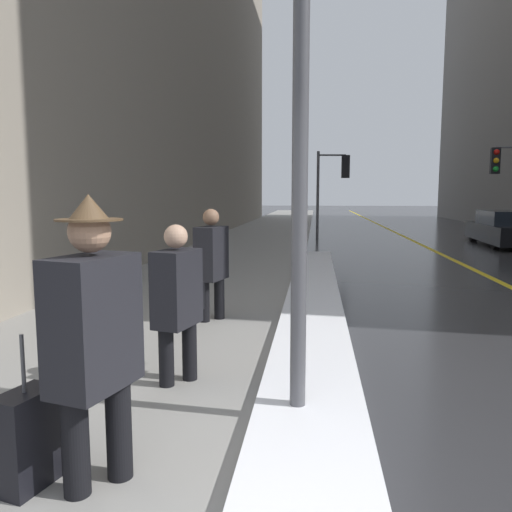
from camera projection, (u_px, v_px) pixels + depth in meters
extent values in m
cube|color=gray|center=(248.00, 247.00, 16.93)|extent=(4.00, 80.00, 0.01)
cube|color=gold|center=(430.00, 249.00, 16.22)|extent=(0.16, 80.00, 0.00)
cube|color=white|center=(313.00, 307.00, 7.57)|extent=(0.87, 13.66, 0.14)
cylinder|color=#515156|center=(301.00, 80.00, 3.58)|extent=(0.12, 0.12, 5.14)
cylinder|color=#515156|center=(318.00, 195.00, 20.00)|extent=(0.11, 0.11, 3.47)
cylinder|color=#515156|center=(332.00, 155.00, 19.82)|extent=(1.10, 0.23, 0.07)
cube|color=black|center=(346.00, 167.00, 19.89)|extent=(0.33, 0.24, 0.90)
sphere|color=red|center=(345.00, 159.00, 19.97)|extent=(0.19, 0.19, 0.19)
sphere|color=orange|center=(345.00, 167.00, 20.00)|extent=(0.19, 0.19, 0.19)
sphere|color=green|center=(345.00, 174.00, 20.04)|extent=(0.19, 0.19, 0.19)
cube|color=black|center=(495.00, 161.00, 17.25)|extent=(0.31, 0.22, 0.90)
sphere|color=red|center=(497.00, 152.00, 17.10)|extent=(0.19, 0.19, 0.19)
sphere|color=orange|center=(496.00, 161.00, 17.14)|extent=(0.19, 0.19, 0.19)
sphere|color=green|center=(496.00, 169.00, 17.17)|extent=(0.19, 0.19, 0.19)
cylinder|color=black|center=(118.00, 410.00, 3.05)|extent=(0.16, 0.16, 0.89)
cylinder|color=black|center=(75.00, 423.00, 2.87)|extent=(0.16, 0.16, 0.89)
cube|color=black|center=(93.00, 323.00, 2.89)|extent=(0.44, 0.60, 0.78)
sphere|color=tan|center=(90.00, 232.00, 2.82)|extent=(0.24, 0.24, 0.24)
cylinder|color=#4C3823|center=(89.00, 220.00, 2.82)|extent=(0.38, 0.38, 0.01)
cone|color=#4C3823|center=(89.00, 207.00, 2.81)|extent=(0.23, 0.23, 0.15)
cylinder|color=black|center=(189.00, 340.00, 4.69)|extent=(0.14, 0.14, 0.80)
cylinder|color=black|center=(166.00, 345.00, 4.54)|extent=(0.14, 0.14, 0.80)
cube|color=black|center=(177.00, 288.00, 4.55)|extent=(0.40, 0.54, 0.70)
sphere|color=tan|center=(176.00, 236.00, 4.50)|extent=(0.22, 0.22, 0.22)
cube|color=black|center=(195.00, 297.00, 4.89)|extent=(0.15, 0.24, 0.28)
cylinder|color=black|center=(219.00, 290.00, 7.01)|extent=(0.15, 0.15, 0.84)
cylinder|color=black|center=(204.00, 293.00, 6.85)|extent=(0.15, 0.15, 0.84)
cube|color=black|center=(211.00, 253.00, 6.87)|extent=(0.42, 0.57, 0.73)
sphere|color=#8C664C|center=(211.00, 217.00, 6.81)|extent=(0.23, 0.23, 0.23)
cube|color=black|center=(222.00, 261.00, 7.21)|extent=(0.15, 0.24, 0.28)
cube|color=black|center=(508.00, 233.00, 17.24)|extent=(2.04, 4.61, 0.59)
cube|color=black|center=(510.00, 218.00, 17.06)|extent=(1.78, 2.44, 0.47)
cylinder|color=black|center=(474.00, 233.00, 18.75)|extent=(0.25, 0.68, 0.67)
cylinder|color=black|center=(496.00, 239.00, 16.01)|extent=(0.25, 0.68, 0.67)
cube|color=black|center=(27.00, 440.00, 2.97)|extent=(0.30, 0.40, 0.60)
cylinder|color=#4C4C51|center=(23.00, 363.00, 2.91)|extent=(0.02, 0.02, 0.35)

